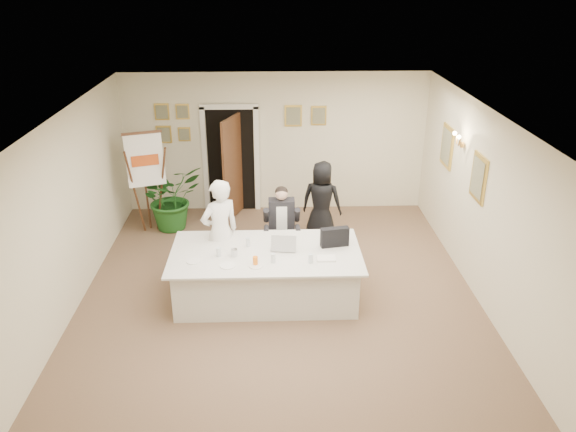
# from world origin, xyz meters

# --- Properties ---
(floor) EXTENTS (7.00, 7.00, 0.00)m
(floor) POSITION_xyz_m (0.00, 0.00, 0.00)
(floor) COLOR brown
(floor) RESTS_ON ground
(ceiling) EXTENTS (6.00, 7.00, 0.02)m
(ceiling) POSITION_xyz_m (0.00, 0.00, 2.80)
(ceiling) COLOR white
(ceiling) RESTS_ON wall_back
(wall_back) EXTENTS (6.00, 0.10, 2.80)m
(wall_back) POSITION_xyz_m (0.00, 3.50, 1.40)
(wall_back) COLOR #EDE9C8
(wall_back) RESTS_ON floor
(wall_front) EXTENTS (6.00, 0.10, 2.80)m
(wall_front) POSITION_xyz_m (0.00, -3.50, 1.40)
(wall_front) COLOR #EDE9C8
(wall_front) RESTS_ON floor
(wall_left) EXTENTS (0.10, 7.00, 2.80)m
(wall_left) POSITION_xyz_m (-3.00, 0.00, 1.40)
(wall_left) COLOR #EDE9C8
(wall_left) RESTS_ON floor
(wall_right) EXTENTS (0.10, 7.00, 2.80)m
(wall_right) POSITION_xyz_m (3.00, 0.00, 1.40)
(wall_right) COLOR #EDE9C8
(wall_right) RESTS_ON floor
(doorway) EXTENTS (1.14, 0.86, 2.20)m
(doorway) POSITION_xyz_m (-0.88, 3.32, 1.04)
(doorway) COLOR black
(doorway) RESTS_ON floor
(pictures_back_wall) EXTENTS (3.40, 0.06, 0.80)m
(pictures_back_wall) POSITION_xyz_m (-0.80, 3.47, 1.85)
(pictures_back_wall) COLOR gold
(pictures_back_wall) RESTS_ON wall_back
(pictures_right_wall) EXTENTS (0.06, 2.20, 0.80)m
(pictures_right_wall) POSITION_xyz_m (2.97, 1.20, 1.75)
(pictures_right_wall) COLOR gold
(pictures_right_wall) RESTS_ON wall_right
(wall_sconce) EXTENTS (0.20, 0.30, 0.24)m
(wall_sconce) POSITION_xyz_m (2.90, 1.20, 2.10)
(wall_sconce) COLOR #C08A3D
(wall_sconce) RESTS_ON wall_right
(conference_table) EXTENTS (2.81, 1.49, 0.78)m
(conference_table) POSITION_xyz_m (-0.20, 0.01, 0.39)
(conference_table) COLOR silver
(conference_table) RESTS_ON floor
(seated_man) EXTENTS (0.66, 0.70, 1.37)m
(seated_man) POSITION_xyz_m (0.06, 1.13, 0.69)
(seated_man) COLOR black
(seated_man) RESTS_ON floor
(flip_chart) EXTENTS (0.69, 0.52, 1.92)m
(flip_chart) POSITION_xyz_m (-2.40, 2.43, 0.89)
(flip_chart) COLOR #3F2714
(flip_chart) RESTS_ON floor
(standing_man) EXTENTS (0.75, 0.68, 1.73)m
(standing_man) POSITION_xyz_m (-0.90, 0.50, 0.86)
(standing_man) COLOR white
(standing_man) RESTS_ON floor
(standing_woman) EXTENTS (0.83, 0.67, 1.49)m
(standing_woman) POSITION_xyz_m (0.81, 2.00, 0.74)
(standing_woman) COLOR black
(standing_woman) RESTS_ON floor
(potted_palm) EXTENTS (1.47, 1.45, 1.24)m
(potted_palm) POSITION_xyz_m (-2.00, 2.58, 0.62)
(potted_palm) COLOR #1B521B
(potted_palm) RESTS_ON floor
(laptop) EXTENTS (0.41, 0.42, 0.28)m
(laptop) POSITION_xyz_m (0.07, 0.12, 0.91)
(laptop) COLOR #B7BABC
(laptop) RESTS_ON conference_table
(laptop_bag) EXTENTS (0.44, 0.19, 0.30)m
(laptop_bag) POSITION_xyz_m (0.83, 0.16, 0.92)
(laptop_bag) COLOR black
(laptop_bag) RESTS_ON conference_table
(paper_stack) EXTENTS (0.27, 0.19, 0.03)m
(paper_stack) POSITION_xyz_m (0.67, -0.26, 0.79)
(paper_stack) COLOR white
(paper_stack) RESTS_ON conference_table
(plate_left) EXTENTS (0.23, 0.23, 0.01)m
(plate_left) POSITION_xyz_m (-1.23, -0.26, 0.78)
(plate_left) COLOR white
(plate_left) RESTS_ON conference_table
(plate_mid) EXTENTS (0.25, 0.25, 0.01)m
(plate_mid) POSITION_xyz_m (-0.73, -0.41, 0.78)
(plate_mid) COLOR white
(plate_mid) RESTS_ON conference_table
(plate_near) EXTENTS (0.25, 0.25, 0.01)m
(plate_near) POSITION_xyz_m (-0.33, -0.43, 0.78)
(plate_near) COLOR white
(plate_near) RESTS_ON conference_table
(glass_a) EXTENTS (0.08, 0.08, 0.14)m
(glass_a) POSITION_xyz_m (-0.88, -0.12, 0.84)
(glass_a) COLOR silver
(glass_a) RESTS_ON conference_table
(glass_b) EXTENTS (0.08, 0.08, 0.14)m
(glass_b) POSITION_xyz_m (-0.09, -0.33, 0.84)
(glass_b) COLOR silver
(glass_b) RESTS_ON conference_table
(glass_c) EXTENTS (0.09, 0.09, 0.14)m
(glass_c) POSITION_xyz_m (0.44, -0.36, 0.84)
(glass_c) COLOR silver
(glass_c) RESTS_ON conference_table
(glass_d) EXTENTS (0.08, 0.08, 0.14)m
(glass_d) POSITION_xyz_m (-0.46, 0.19, 0.84)
(glass_d) COLOR silver
(glass_d) RESTS_ON conference_table
(oj_glass) EXTENTS (0.09, 0.09, 0.13)m
(oj_glass) POSITION_xyz_m (-0.34, -0.39, 0.84)
(oj_glass) COLOR orange
(oj_glass) RESTS_ON conference_table
(steel_jug) EXTENTS (0.11, 0.11, 0.11)m
(steel_jug) POSITION_xyz_m (-0.65, -0.11, 0.83)
(steel_jug) COLOR silver
(steel_jug) RESTS_ON conference_table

